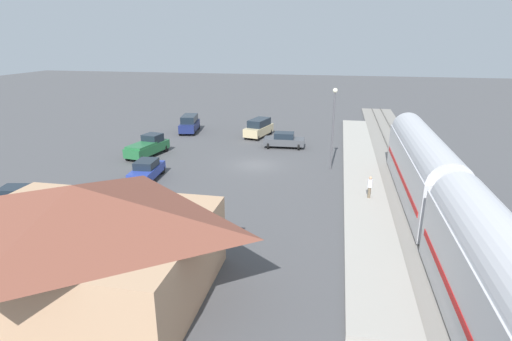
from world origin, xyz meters
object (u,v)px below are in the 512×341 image
station_building (80,239)px  light_pole_near_platform (333,119)px  passenger_train (451,209)px  sedan_red (18,198)px  suv_tan (259,128)px  pedestrian_on_platform (370,186)px  suv_navy (189,124)px  sedan_charcoal (284,140)px  pickup_green (148,146)px  sedan_blue (147,170)px

station_building → light_pole_near_platform: bearing=-117.0°
passenger_train → sedan_red: passenger_train is taller
suv_tan → light_pole_near_platform: light_pole_near_platform is taller
pedestrian_on_platform → light_pole_near_platform: light_pole_near_platform is taller
station_building → suv_navy: station_building is taller
pedestrian_on_platform → sedan_charcoal: size_ratio=0.37×
suv_tan → sedan_red: (12.69, 25.62, -0.27)m
passenger_train → pickup_green: 30.15m
light_pole_near_platform → sedan_blue: bearing=21.0°
sedan_red → station_building: bearing=142.9°
light_pole_near_platform → suv_tan: bearing=-51.9°
station_building → sedan_blue: bearing=-74.3°
station_building → pickup_green: (7.70, -22.90, -1.86)m
station_building → sedan_charcoal: (-5.83, -29.02, -2.01)m
sedan_blue → sedan_charcoal: size_ratio=1.01×
sedan_blue → suv_navy: size_ratio=0.90×
station_building → suv_tan: 33.78m
sedan_charcoal → suv_navy: bearing=-22.0°
pickup_green → suv_tan: 14.52m
passenger_train → suv_tan: size_ratio=6.61×
station_building → suv_navy: 35.15m
passenger_train → sedan_red: bearing=-1.6°
suv_tan → suv_navy: size_ratio=1.01×
passenger_train → station_building: (18.00, 7.25, 0.03)m
sedan_blue → passenger_train: bearing=158.8°
pedestrian_on_platform → suv_tan: size_ratio=0.33×
passenger_train → sedan_charcoal: passenger_train is taller
sedan_blue → suv_tan: size_ratio=0.89×
sedan_blue → suv_tan: bearing=-110.2°
sedan_red → suv_navy: 26.49m
sedan_red → light_pole_near_platform: 26.21m
pickup_green → suv_tan: suv_tan is taller
pickup_green → sedan_red: pickup_green is taller
sedan_red → pedestrian_on_platform: bearing=-165.2°
pickup_green → light_pole_near_platform: light_pole_near_platform is taller
sedan_blue → sedan_charcoal: same height
passenger_train → sedan_charcoal: size_ratio=7.56×
pickup_green → sedan_blue: bearing=114.8°
pickup_green → suv_tan: (-9.73, -10.77, 0.12)m
pedestrian_on_platform → sedan_blue: 18.79m
light_pole_near_platform → sedan_red: bearing=32.5°
sedan_blue → pedestrian_on_platform: bearing=175.9°
passenger_train → sedan_red: (28.66, -0.81, -1.98)m
passenger_train → sedan_blue: 24.20m
passenger_train → pickup_green: size_ratio=6.11×
pedestrian_on_platform → light_pole_near_platform: (3.04, -7.37, 3.51)m
sedan_charcoal → sedan_blue: bearing=51.6°
pedestrian_on_platform → sedan_red: (24.90, 6.56, -0.40)m
pedestrian_on_platform → sedan_blue: pedestrian_on_platform is taller
pickup_green → light_pole_near_platform: 19.30m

